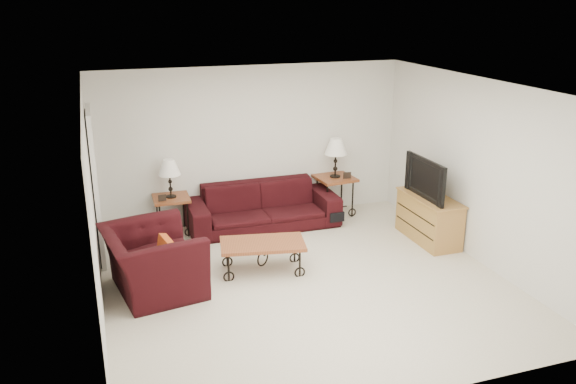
# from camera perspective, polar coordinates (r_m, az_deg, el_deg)

# --- Properties ---
(ground) EXTENTS (5.00, 5.00, 0.00)m
(ground) POSITION_cam_1_polar(r_m,az_deg,el_deg) (7.72, 1.67, -8.62)
(ground) COLOR beige
(ground) RESTS_ON ground
(wall_back) EXTENTS (5.00, 0.02, 2.50)m
(wall_back) POSITION_cam_1_polar(r_m,az_deg,el_deg) (9.54, -3.46, 4.66)
(wall_back) COLOR silver
(wall_back) RESTS_ON ground
(wall_front) EXTENTS (5.00, 0.02, 2.50)m
(wall_front) POSITION_cam_1_polar(r_m,az_deg,el_deg) (5.14, 11.55, -8.02)
(wall_front) COLOR silver
(wall_front) RESTS_ON ground
(wall_left) EXTENTS (0.02, 5.00, 2.50)m
(wall_left) POSITION_cam_1_polar(r_m,az_deg,el_deg) (6.83, -18.32, -1.87)
(wall_left) COLOR silver
(wall_left) RESTS_ON ground
(wall_right) EXTENTS (0.02, 5.00, 2.50)m
(wall_right) POSITION_cam_1_polar(r_m,az_deg,el_deg) (8.41, 17.96, 1.90)
(wall_right) COLOR silver
(wall_right) RESTS_ON ground
(ceiling) EXTENTS (5.00, 5.00, 0.00)m
(ceiling) POSITION_cam_1_polar(r_m,az_deg,el_deg) (6.96, 1.87, 10.06)
(ceiling) COLOR white
(ceiling) RESTS_ON wall_back
(doorway) EXTENTS (0.08, 0.94, 2.04)m
(doorway) POSITION_cam_1_polar(r_m,az_deg,el_deg) (8.47, -18.18, 0.37)
(doorway) COLOR black
(doorway) RESTS_ON ground
(sofa) EXTENTS (2.38, 0.93, 0.69)m
(sofa) POSITION_cam_1_polar(r_m,az_deg,el_deg) (9.36, -2.46, -1.37)
(sofa) COLOR black
(sofa) RESTS_ON ground
(side_table_left) EXTENTS (0.56, 0.56, 0.59)m
(side_table_left) POSITION_cam_1_polar(r_m,az_deg,el_deg) (9.28, -11.11, -2.21)
(side_table_left) COLOR brown
(side_table_left) RESTS_ON ground
(side_table_right) EXTENTS (0.65, 0.65, 0.65)m
(side_table_right) POSITION_cam_1_polar(r_m,az_deg,el_deg) (9.94, 4.52, -0.33)
(side_table_right) COLOR brown
(side_table_right) RESTS_ON ground
(lamp_left) EXTENTS (0.34, 0.34, 0.59)m
(lamp_left) POSITION_cam_1_polar(r_m,az_deg,el_deg) (9.10, -11.34, 1.29)
(lamp_left) COLOR black
(lamp_left) RESTS_ON side_table_left
(lamp_right) EXTENTS (0.40, 0.40, 0.65)m
(lamp_right) POSITION_cam_1_polar(r_m,az_deg,el_deg) (9.76, 4.61, 3.30)
(lamp_right) COLOR black
(lamp_right) RESTS_ON side_table_right
(photo_frame_left) EXTENTS (0.12, 0.03, 0.10)m
(photo_frame_left) POSITION_cam_1_polar(r_m,az_deg,el_deg) (9.01, -12.05, -0.57)
(photo_frame_left) COLOR black
(photo_frame_left) RESTS_ON side_table_left
(photo_frame_right) EXTENTS (0.13, 0.03, 0.11)m
(photo_frame_right) POSITION_cam_1_polar(r_m,az_deg,el_deg) (9.76, 5.73, 1.61)
(photo_frame_right) COLOR black
(photo_frame_right) RESTS_ON side_table_right
(coffee_table) EXTENTS (1.20, 0.79, 0.42)m
(coffee_table) POSITION_cam_1_polar(r_m,az_deg,el_deg) (7.92, -2.46, -6.26)
(coffee_table) COLOR brown
(coffee_table) RESTS_ON ground
(armchair) EXTENTS (1.28, 1.40, 0.81)m
(armchair) POSITION_cam_1_polar(r_m,az_deg,el_deg) (7.52, -12.95, -6.49)
(armchair) COLOR black
(armchair) RESTS_ON ground
(throw_pillow) EXTENTS (0.16, 0.38, 0.37)m
(throw_pillow) POSITION_cam_1_polar(r_m,az_deg,el_deg) (7.44, -11.82, -5.71)
(throw_pillow) COLOR #D25C1A
(throw_pillow) RESTS_ON armchair
(tv_stand) EXTENTS (0.48, 1.15, 0.69)m
(tv_stand) POSITION_cam_1_polar(r_m,az_deg,el_deg) (9.09, 13.44, -2.50)
(tv_stand) COLOR #A86A3E
(tv_stand) RESTS_ON ground
(television) EXTENTS (0.13, 1.03, 0.59)m
(television) POSITION_cam_1_polar(r_m,az_deg,el_deg) (8.88, 13.63, 1.34)
(television) COLOR black
(television) RESTS_ON tv_stand
(backpack) EXTENTS (0.43, 0.37, 0.48)m
(backpack) POSITION_cam_1_polar(r_m,az_deg,el_deg) (9.45, 4.42, -1.91)
(backpack) COLOR black
(backpack) RESTS_ON ground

